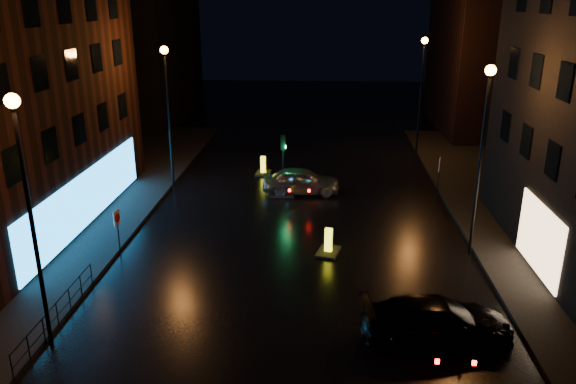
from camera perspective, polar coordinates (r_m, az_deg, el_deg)
name	(u,v)px	position (r m, az deg, el deg)	size (l,w,h in m)	color
ground	(289,320)	(20.64, 0.06, -12.86)	(120.00, 120.00, 0.00)	black
pavement_left	(24,223)	(31.52, -25.28, -2.89)	(12.00, 44.00, 0.15)	black
building_far_left	(139,42)	(55.30, -14.86, 14.55)	(8.00, 16.00, 14.00)	black
building_far_right	(489,58)	(51.60, 19.76, 12.66)	(8.00, 14.00, 12.00)	black
street_lamp_lnear	(26,187)	(18.62, -25.07, 0.49)	(0.44, 0.44, 8.37)	black
street_lamp_lfar	(167,97)	(33.12, -12.15, 9.45)	(0.44, 0.44, 8.37)	black
street_lamp_rnear	(483,133)	(24.98, 19.23, 5.68)	(0.44, 0.44, 8.37)	black
street_lamp_rfar	(422,79)	(40.37, 13.43, 11.06)	(0.44, 0.44, 8.37)	black
traffic_signal	(283,183)	(33.22, -0.50, 0.90)	(1.40, 2.40, 3.45)	black
guard_railing	(56,309)	(21.39, -22.46, -10.93)	(0.05, 6.04, 1.00)	black
silver_hatchback	(301,181)	(32.83, 1.35, 1.16)	(1.81, 4.49, 1.53)	#B8BCC0
dark_sedan	(437,320)	(19.87, 14.92, -12.49)	(2.06, 5.07, 1.47)	black
bollard_near	(328,248)	(25.45, 4.11, -5.67)	(1.24, 1.56, 1.20)	black
bollard_far	(263,170)	(36.58, -2.53, 2.23)	(0.99, 1.41, 1.19)	black
road_sign_left	(117,222)	(25.88, -16.97, -2.90)	(0.13, 0.51, 2.11)	black
road_sign_right	(439,168)	(33.18, 15.10, 2.40)	(0.20, 0.55, 2.29)	black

